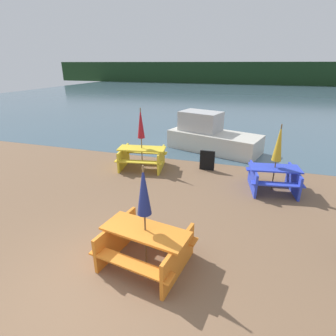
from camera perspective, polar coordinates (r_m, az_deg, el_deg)
The scene contains 11 objects.
ground_plane at distance 5.25m, azimuth -17.72°, elevation -25.48°, with size 60.00×60.00×0.00m, color brown.
water at distance 35.30m, azimuth 13.78°, elevation 15.13°, with size 60.00×50.00×0.00m.
far_treeline at distance 55.10m, azimuth 15.67°, elevation 19.28°, with size 80.00×1.60×4.00m.
picnic_table_orange at distance 5.40m, azimuth -4.86°, elevation -16.04°, with size 1.91×1.64×0.79m.
picnic_table_blue at distance 8.87m, azimuth 21.96°, elevation -1.75°, with size 1.71×1.60×0.78m.
picnic_table_yellow at distance 10.07m, azimuth -5.67°, elevation 2.64°, with size 1.96×1.64×0.80m.
umbrella_crimson at distance 9.73m, azimuth -5.95°, elevation 9.56°, with size 0.27×0.27×2.30m.
umbrella_gold at distance 8.52m, azimuth 22.98°, elevation 4.97°, with size 0.29×0.29×2.13m.
umbrella_navy at distance 4.78m, azimuth -5.30°, elevation -5.08°, with size 0.27×0.27×2.13m.
boat at distance 12.35m, azimuth 9.28°, elevation 6.80°, with size 4.44×2.84×1.71m.
signboard at distance 9.97m, azimuth 8.52°, elevation 1.65°, with size 0.55×0.08×0.75m.
Camera 1 is at (2.37, -2.77, 3.78)m, focal length 28.00 mm.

